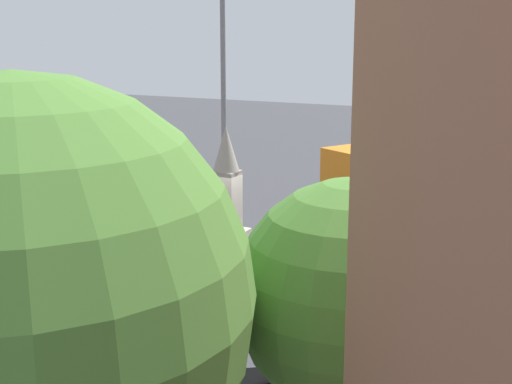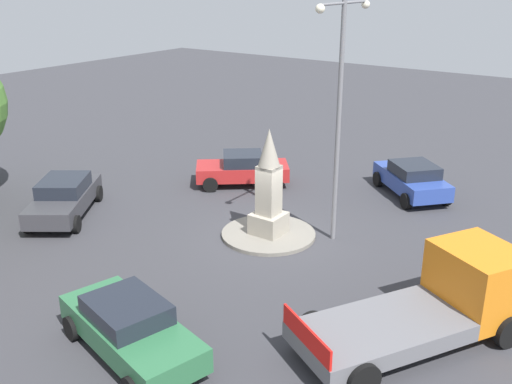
% 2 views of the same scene
% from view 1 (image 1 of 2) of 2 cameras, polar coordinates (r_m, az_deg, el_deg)
% --- Properties ---
extents(ground_plane, '(80.00, 80.00, 0.00)m').
position_cam_1_polar(ground_plane, '(20.84, -2.34, -5.36)').
color(ground_plane, '#38383D').
extents(traffic_island, '(3.33, 3.33, 0.13)m').
position_cam_1_polar(traffic_island, '(20.82, -2.34, -5.19)').
color(traffic_island, gray).
rests_on(traffic_island, ground).
extents(monument, '(1.08, 1.08, 3.78)m').
position_cam_1_polar(monument, '(20.34, -2.38, -0.63)').
color(monument, '#9E9687').
rests_on(monument, traffic_island).
extents(streetlamp, '(3.29, 0.28, 8.42)m').
position_cam_1_polar(streetlamp, '(22.07, -2.64, 9.04)').
color(streetlamp, slate).
rests_on(streetlamp, ground).
extents(car_dark_grey_waiting, '(4.65, 3.97, 1.46)m').
position_cam_1_polar(car_dark_grey_waiting, '(13.24, -6.44, -13.26)').
color(car_dark_grey_waiting, '#38383D').
rests_on(car_dark_grey_waiting, ground).
extents(car_green_parked_left, '(2.79, 4.69, 1.42)m').
position_cam_1_polar(car_green_parked_left, '(19.49, 19.52, -5.18)').
color(car_green_parked_left, '#2D6B42').
rests_on(car_green_parked_left, ground).
extents(car_blue_far_side, '(3.88, 4.03, 1.43)m').
position_cam_1_polar(car_blue_far_side, '(26.37, -12.71, -0.01)').
color(car_blue_far_side, '#2D479E').
rests_on(car_blue_far_side, ground).
extents(car_red_approaching, '(3.81, 4.17, 1.43)m').
position_cam_1_polar(car_red_approaching, '(19.72, -17.79, -4.87)').
color(car_red_approaching, '#B22323').
rests_on(car_red_approaching, ground).
extents(truck_orange_passing, '(6.31, 4.89, 2.22)m').
position_cam_1_polar(truck_orange_passing, '(25.90, 9.95, 0.53)').
color(truck_orange_passing, orange).
rests_on(truck_orange_passing, ground).
extents(tree_near_wall, '(4.63, 4.63, 6.25)m').
position_cam_1_polar(tree_near_wall, '(7.62, -17.80, -8.36)').
color(tree_near_wall, brown).
rests_on(tree_near_wall, ground).
extents(tree_mid_cluster, '(2.90, 2.90, 4.88)m').
position_cam_1_polar(tree_mid_cluster, '(8.86, 7.64, -8.35)').
color(tree_mid_cluster, brown).
rests_on(tree_mid_cluster, ground).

